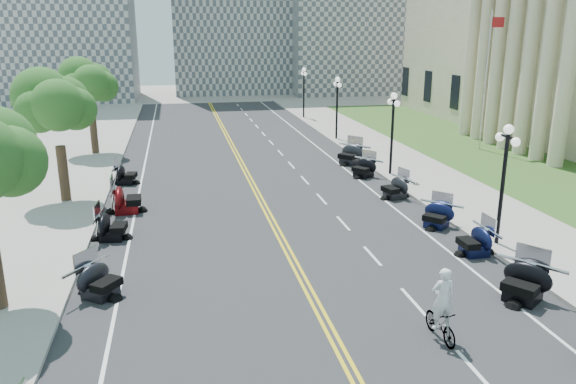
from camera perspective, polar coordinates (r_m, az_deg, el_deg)
ground at (r=18.35m, az=3.20°, el=-11.97°), size 160.00×160.00×0.00m
road at (r=27.38m, az=-2.01°, el=-2.28°), size 16.00×90.00×0.01m
centerline_yellow_a at (r=27.36m, az=-2.26°, el=-2.28°), size 0.12×90.00×0.00m
centerline_yellow_b at (r=27.40m, az=-1.76°, el=-2.25°), size 0.12×90.00×0.00m
edge_line_north at (r=29.05m, az=10.55°, el=-1.45°), size 0.12×90.00×0.00m
edge_line_south at (r=27.16m, az=-15.47°, el=-3.02°), size 0.12×90.00×0.00m
lane_dash_5 at (r=16.25m, az=18.46°, el=-16.83°), size 0.12×2.00×0.00m
lane_dash_6 at (r=19.32m, az=12.60°, el=-10.80°), size 0.12×2.00×0.00m
lane_dash_7 at (r=22.68m, az=8.56°, el=-6.42°), size 0.12×2.00×0.00m
lane_dash_8 at (r=26.23m, az=5.64°, el=-3.17°), size 0.12×2.00×0.00m
lane_dash_9 at (r=29.88m, az=3.43°, el=-0.70°), size 0.12×2.00×0.00m
lane_dash_10 at (r=33.62m, az=1.71°, el=1.22°), size 0.12×2.00×0.00m
lane_dash_11 at (r=37.41m, az=0.34°, el=2.76°), size 0.12×2.00×0.00m
lane_dash_12 at (r=41.24m, az=-0.79°, el=4.01°), size 0.12×2.00×0.00m
lane_dash_13 at (r=45.10m, az=-1.72°, el=5.05°), size 0.12×2.00×0.00m
lane_dash_14 at (r=48.98m, az=-2.51°, el=5.93°), size 0.12×2.00×0.00m
lane_dash_15 at (r=52.88m, az=-3.18°, el=6.67°), size 0.12×2.00×0.00m
lane_dash_16 at (r=56.80m, az=-3.77°, el=7.31°), size 0.12×2.00×0.00m
lane_dash_17 at (r=60.72m, az=-4.28°, el=7.87°), size 0.12×2.00×0.00m
lane_dash_18 at (r=64.66m, az=-4.72°, el=8.36°), size 0.12×2.00×0.00m
lane_dash_19 at (r=68.60m, az=-5.12°, el=8.79°), size 0.12×2.00×0.00m
sidewalk_north at (r=30.76m, az=17.68°, el=-0.84°), size 5.00×90.00×0.15m
sidewalk_south at (r=27.78m, az=-23.94°, el=-3.28°), size 5.00×90.00×0.15m
lawn at (r=40.93m, az=20.98°, el=2.90°), size 9.00×60.00×0.10m
distant_block_c at (r=84.83m, az=6.98°, el=17.55°), size 20.00×14.00×22.00m
street_lamp_2 at (r=24.19m, az=20.95°, el=0.58°), size 0.50×1.20×4.90m
street_lamp_3 at (r=34.66m, az=10.53°, el=5.79°), size 0.50×1.20×4.90m
street_lamp_4 at (r=45.88m, az=4.99°, el=8.46°), size 0.50×1.20×4.90m
street_lamp_5 at (r=57.42m, az=1.62°, el=10.04°), size 0.50×1.20×4.90m
flagpole at (r=43.84m, az=19.43°, el=10.44°), size 1.10×0.20×10.00m
tree_3 at (r=30.48m, az=-22.47°, el=7.57°), size 4.80×4.80×9.20m
tree_4 at (r=42.24m, az=-19.51°, el=9.91°), size 4.80×4.80×9.20m
motorcycle_n_5 at (r=20.21m, az=22.86°, el=-8.31°), size 2.84×2.84×1.42m
motorcycle_n_6 at (r=23.54m, az=18.47°, el=-4.61°), size 1.86×1.86×1.28m
motorcycle_n_7 at (r=26.30m, az=14.90°, el=-2.18°), size 2.53×2.53×1.25m
motorcycle_n_8 at (r=30.35m, az=10.82°, el=0.54°), size 2.21×2.21×1.29m
motorcycle_n_9 at (r=34.51m, az=7.70°, el=2.55°), size 2.55×2.55×1.28m
motorcycle_n_10 at (r=37.77m, az=6.32°, el=3.92°), size 2.97×2.97×1.47m
motorcycle_s_6 at (r=19.94m, az=-18.61°, el=-8.39°), size 2.58×2.58×1.29m
motorcycle_s_7 at (r=25.09m, az=-17.51°, el=-3.20°), size 2.06×2.06×1.32m
motorcycle_s_8 at (r=28.56m, az=-16.11°, el=-0.56°), size 2.22×2.22×1.52m
motorcycle_s_9 at (r=33.95m, az=-16.17°, el=1.82°), size 2.08×2.08×1.27m
bicycle at (r=17.15m, az=15.22°, el=-12.80°), size 0.59×1.69×1.00m
cyclist_rider at (r=16.52m, az=15.58°, el=-8.40°), size 0.69×0.45×1.88m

